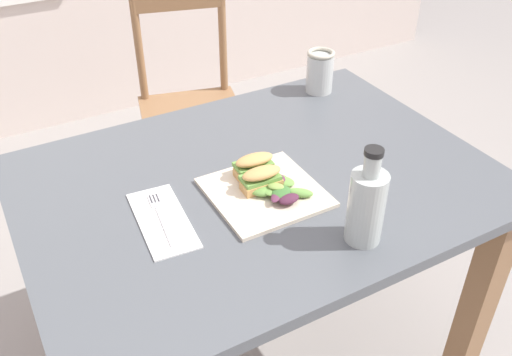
{
  "coord_description": "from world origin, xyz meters",
  "views": [
    {
      "loc": [
        -0.67,
        -0.91,
        1.53
      ],
      "look_at": [
        -0.14,
        0.04,
        0.76
      ],
      "focal_mm": 39.2,
      "sensor_mm": 36.0,
      "label": 1
    }
  ],
  "objects_px": {
    "dining_table": "(259,221)",
    "chair_wooden_far": "(191,108)",
    "mason_jar_iced_tea": "(320,74)",
    "plate_lunch": "(264,192)",
    "sandwich_half_front": "(261,178)",
    "sandwich_half_back": "(254,165)",
    "bottle_cold_brew": "(366,209)",
    "fork_on_napkin": "(160,214)"
  },
  "relations": [
    {
      "from": "dining_table",
      "to": "sandwich_half_back",
      "type": "xyz_separation_m",
      "value": [
        -0.01,
        0.0,
        0.17
      ]
    },
    {
      "from": "dining_table",
      "to": "chair_wooden_far",
      "type": "relative_size",
      "value": 1.31
    },
    {
      "from": "plate_lunch",
      "to": "sandwich_half_front",
      "type": "height_order",
      "value": "sandwich_half_front"
    },
    {
      "from": "dining_table",
      "to": "chair_wooden_far",
      "type": "bearing_deg",
      "value": 77.8
    },
    {
      "from": "sandwich_half_back",
      "to": "mason_jar_iced_tea",
      "type": "distance_m",
      "value": 0.51
    },
    {
      "from": "sandwich_half_front",
      "to": "bottle_cold_brew",
      "type": "relative_size",
      "value": 0.44
    },
    {
      "from": "sandwich_half_back",
      "to": "fork_on_napkin",
      "type": "relative_size",
      "value": 0.53
    },
    {
      "from": "chair_wooden_far",
      "to": "mason_jar_iced_tea",
      "type": "height_order",
      "value": "same"
    },
    {
      "from": "fork_on_napkin",
      "to": "bottle_cold_brew",
      "type": "relative_size",
      "value": 0.83
    },
    {
      "from": "fork_on_napkin",
      "to": "bottle_cold_brew",
      "type": "height_order",
      "value": "bottle_cold_brew"
    },
    {
      "from": "sandwich_half_front",
      "to": "fork_on_napkin",
      "type": "height_order",
      "value": "sandwich_half_front"
    },
    {
      "from": "dining_table",
      "to": "plate_lunch",
      "type": "bearing_deg",
      "value": -108.32
    },
    {
      "from": "plate_lunch",
      "to": "sandwich_half_front",
      "type": "distance_m",
      "value": 0.04
    },
    {
      "from": "plate_lunch",
      "to": "dining_table",
      "type": "bearing_deg",
      "value": 71.68
    },
    {
      "from": "mason_jar_iced_tea",
      "to": "dining_table",
      "type": "bearing_deg",
      "value": -140.92
    },
    {
      "from": "mason_jar_iced_tea",
      "to": "plate_lunch",
      "type": "bearing_deg",
      "value": -137.3
    },
    {
      "from": "plate_lunch",
      "to": "mason_jar_iced_tea",
      "type": "height_order",
      "value": "mason_jar_iced_tea"
    },
    {
      "from": "fork_on_napkin",
      "to": "mason_jar_iced_tea",
      "type": "distance_m",
      "value": 0.74
    },
    {
      "from": "plate_lunch",
      "to": "fork_on_napkin",
      "type": "xyz_separation_m",
      "value": [
        -0.24,
        0.04,
        0.0
      ]
    },
    {
      "from": "dining_table",
      "to": "mason_jar_iced_tea",
      "type": "bearing_deg",
      "value": 39.08
    },
    {
      "from": "sandwich_half_front",
      "to": "sandwich_half_back",
      "type": "bearing_deg",
      "value": 77.69
    },
    {
      "from": "bottle_cold_brew",
      "to": "mason_jar_iced_tea",
      "type": "height_order",
      "value": "bottle_cold_brew"
    },
    {
      "from": "fork_on_napkin",
      "to": "chair_wooden_far",
      "type": "bearing_deg",
      "value": 63.84
    },
    {
      "from": "sandwich_half_front",
      "to": "plate_lunch",
      "type": "bearing_deg",
      "value": -76.78
    },
    {
      "from": "dining_table",
      "to": "mason_jar_iced_tea",
      "type": "height_order",
      "value": "mason_jar_iced_tea"
    },
    {
      "from": "plate_lunch",
      "to": "sandwich_half_back",
      "type": "relative_size",
      "value": 2.54
    },
    {
      "from": "dining_table",
      "to": "mason_jar_iced_tea",
      "type": "xyz_separation_m",
      "value": [
        0.39,
        0.32,
        0.2
      ]
    },
    {
      "from": "chair_wooden_far",
      "to": "plate_lunch",
      "type": "distance_m",
      "value": 1.05
    },
    {
      "from": "fork_on_napkin",
      "to": "mason_jar_iced_tea",
      "type": "bearing_deg",
      "value": 27.54
    },
    {
      "from": "chair_wooden_far",
      "to": "sandwich_half_back",
      "type": "distance_m",
      "value": 0.99
    },
    {
      "from": "fork_on_napkin",
      "to": "bottle_cold_brew",
      "type": "bearing_deg",
      "value": -38.58
    },
    {
      "from": "dining_table",
      "to": "fork_on_napkin",
      "type": "xyz_separation_m",
      "value": [
        -0.26,
        -0.02,
        0.14
      ]
    },
    {
      "from": "fork_on_napkin",
      "to": "mason_jar_iced_tea",
      "type": "height_order",
      "value": "mason_jar_iced_tea"
    },
    {
      "from": "sandwich_half_back",
      "to": "mason_jar_iced_tea",
      "type": "bearing_deg",
      "value": 37.95
    },
    {
      "from": "sandwich_half_front",
      "to": "mason_jar_iced_tea",
      "type": "relative_size",
      "value": 0.75
    },
    {
      "from": "dining_table",
      "to": "sandwich_half_front",
      "type": "xyz_separation_m",
      "value": [
        -0.02,
        -0.05,
        0.17
      ]
    },
    {
      "from": "plate_lunch",
      "to": "fork_on_napkin",
      "type": "height_order",
      "value": "plate_lunch"
    },
    {
      "from": "plate_lunch",
      "to": "bottle_cold_brew",
      "type": "xyz_separation_m",
      "value": [
        0.1,
        -0.24,
        0.07
      ]
    },
    {
      "from": "mason_jar_iced_tea",
      "to": "chair_wooden_far",
      "type": "bearing_deg",
      "value": 108.06
    },
    {
      "from": "chair_wooden_far",
      "to": "bottle_cold_brew",
      "type": "distance_m",
      "value": 1.28
    },
    {
      "from": "sandwich_half_back",
      "to": "fork_on_napkin",
      "type": "bearing_deg",
      "value": -173.81
    },
    {
      "from": "chair_wooden_far",
      "to": "mason_jar_iced_tea",
      "type": "relative_size",
      "value": 6.65
    }
  ]
}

